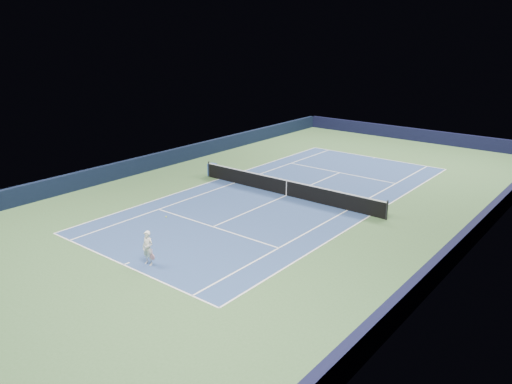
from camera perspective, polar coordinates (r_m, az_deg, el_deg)
The scene contains 19 objects.
ground at distance 29.95m, azimuth 3.49°, elevation -0.40°, with size 40.00×40.00×0.00m, color #395C32.
wall_far at distance 46.93m, azimuth 17.74°, elevation 6.26°, with size 22.00×0.35×1.10m, color black.
wall_right at distance 25.52m, azimuth 23.81°, elevation -4.02°, with size 0.35×40.00×1.10m, color black.
wall_left at distance 36.83m, azimuth -10.39°, elevation 3.76°, with size 0.35×40.00×1.10m, color black.
court_surface at distance 29.94m, azimuth 3.49°, elevation -0.40°, with size 10.97×23.77×0.01m, color navy.
baseline_far at distance 39.89m, azimuth 13.44°, elevation 3.85°, with size 10.97×0.08×0.00m, color white.
baseline_near at distance 22.02m, azimuth -14.89°, elevation -8.05°, with size 10.97×0.08×0.00m, color white.
sideline_doubles_right at distance 27.35m, azimuth 12.92°, elevation -2.65°, with size 0.08×23.77×0.00m, color white.
sideline_doubles_left at distance 33.25m, azimuth -4.24°, elevation 1.49°, with size 0.08×23.77×0.00m, color white.
sideline_singles_right at distance 27.92m, azimuth 10.40°, elevation -2.05°, with size 0.08×23.77×0.00m, color white.
sideline_singles_left at distance 32.37m, azimuth -2.46°, elevation 1.06°, with size 0.08×23.77×0.00m, color white.
service_line_far at distance 35.15m, azimuth 9.55°, elevation 2.20°, with size 8.23×0.08×0.00m, color white.
service_line_near at distance 25.29m, azimuth -4.94°, elevation -3.98°, with size 8.23×0.08×0.00m, color white.
center_service_line at distance 29.94m, azimuth 3.50°, elevation -0.39°, with size 0.08×12.80×0.00m, color white.
center_mark_far at distance 39.75m, azimuth 13.35°, elevation 3.81°, with size 0.08×0.30×0.00m, color white.
center_mark_near at distance 22.09m, azimuth -14.58°, elevation -7.93°, with size 0.08×0.30×0.00m, color white.
tennis_net at distance 29.79m, azimuth 3.51°, elevation 0.52°, with size 12.90×0.10×1.07m.
sponsor_cube at distance 33.97m, azimuth -4.99°, elevation 2.55°, with size 0.58×0.49×0.83m.
tennis_player at distance 21.51m, azimuth -12.24°, elevation -6.28°, with size 0.75×1.24×1.91m.
Camera 1 is at (16.29, -23.27, 9.48)m, focal length 35.00 mm.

